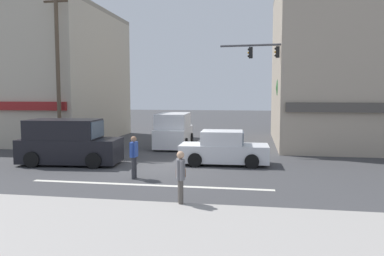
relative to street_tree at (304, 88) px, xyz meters
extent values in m
plane|color=#3D3D3F|center=(-6.71, -7.17, -3.67)|extent=(120.00, 120.00, 0.00)
cube|color=silver|center=(-6.71, -10.67, -3.67)|extent=(9.00, 0.24, 0.01)
cube|color=#9E9993|center=(-6.71, -15.67, -3.59)|extent=(40.00, 5.00, 0.16)
cube|color=#B7AD99|center=(-18.72, 1.67, 0.79)|extent=(10.79, 10.34, 8.93)
cube|color=gray|center=(-18.72, 1.67, 5.41)|extent=(10.79, 10.34, 0.30)
cube|color=tan|center=(3.73, 2.36, 1.41)|extent=(10.65, 10.92, 10.17)
cylinder|color=#4C3823|center=(0.00, 0.00, -2.46)|extent=(0.32, 0.32, 2.43)
sphere|color=#28602D|center=(0.00, 0.00, 0.02)|extent=(3.36, 3.36, 3.36)
cylinder|color=brown|center=(-13.81, -4.00, 0.71)|extent=(0.22, 0.22, 8.77)
cube|color=#473828|center=(-13.81, -4.00, 4.70)|extent=(1.40, 0.12, 0.10)
cylinder|color=#47474C|center=(-0.08, -2.74, -0.57)|extent=(0.18, 0.18, 6.20)
cylinder|color=#47474C|center=(-2.48, -2.57, 2.28)|extent=(4.80, 0.46, 0.12)
cube|color=black|center=(-1.76, -2.62, 1.88)|extent=(0.22, 0.25, 0.60)
sphere|color=black|center=(-1.88, -2.61, 2.06)|extent=(0.12, 0.12, 0.12)
sphere|color=orange|center=(-1.88, -2.61, 1.88)|extent=(0.12, 0.12, 0.12)
sphere|color=black|center=(-1.88, -2.61, 1.70)|extent=(0.12, 0.12, 0.12)
cube|color=black|center=(-3.20, -2.52, 1.88)|extent=(0.22, 0.25, 0.60)
sphere|color=black|center=(-3.32, -2.51, 2.06)|extent=(0.12, 0.12, 0.12)
sphere|color=orange|center=(-3.32, -2.51, 1.88)|extent=(0.12, 0.12, 0.12)
sphere|color=black|center=(-3.32, -2.51, 1.70)|extent=(0.12, 0.12, 0.12)
cube|color=silver|center=(-4.33, -6.15, -3.13)|extent=(4.15, 1.84, 0.80)
cube|color=silver|center=(-4.43, -6.15, -2.41)|extent=(1.95, 1.62, 0.64)
cube|color=#475666|center=(-3.46, -6.12, -2.41)|extent=(0.11, 1.44, 0.54)
cylinder|color=black|center=(-3.09, -5.26, -3.35)|extent=(0.65, 0.20, 0.64)
cylinder|color=black|center=(-3.03, -6.96, -3.35)|extent=(0.65, 0.20, 0.64)
cylinder|color=black|center=(-5.63, -5.34, -3.35)|extent=(0.65, 0.20, 0.64)
cylinder|color=black|center=(-5.57, -7.04, -3.35)|extent=(0.65, 0.20, 0.64)
cube|color=silver|center=(-7.90, -0.74, -3.01)|extent=(2.09, 4.69, 1.10)
cube|color=silver|center=(-7.89, -1.04, -2.01)|extent=(1.97, 3.29, 0.90)
cube|color=#475666|center=(-7.98, 0.58, -2.01)|extent=(1.66, 0.15, 0.76)
cylinder|color=black|center=(-8.90, 0.63, -3.31)|extent=(0.24, 0.73, 0.72)
cylinder|color=black|center=(-7.06, 0.73, -3.31)|extent=(0.24, 0.73, 0.72)
cylinder|color=black|center=(-8.74, -2.22, -3.31)|extent=(0.24, 0.73, 0.72)
cylinder|color=black|center=(-6.91, -2.12, -3.31)|extent=(0.24, 0.73, 0.72)
cube|color=black|center=(-11.44, -7.33, -3.01)|extent=(4.73, 2.18, 1.10)
cube|color=black|center=(-11.74, -7.35, -2.01)|extent=(3.33, 2.04, 0.90)
cube|color=#475666|center=(-10.12, -7.23, -2.01)|extent=(0.19, 1.66, 0.76)
cylinder|color=black|center=(-10.09, -6.30, -3.31)|extent=(0.73, 0.25, 0.72)
cylinder|color=black|center=(-9.95, -8.14, -3.31)|extent=(0.73, 0.25, 0.72)
cylinder|color=black|center=(-12.93, -6.52, -3.31)|extent=(0.73, 0.25, 0.72)
cylinder|color=black|center=(-12.79, -8.35, -3.31)|extent=(0.73, 0.25, 0.72)
cylinder|color=#4C4742|center=(-4.99, -13.27, -3.24)|extent=(0.14, 0.14, 0.86)
cylinder|color=#4C4742|center=(-5.04, -13.10, -3.24)|extent=(0.14, 0.14, 0.86)
cube|color=slate|center=(-5.01, -13.19, -2.52)|extent=(0.32, 0.41, 0.58)
sphere|color=tan|center=(-5.01, -13.19, -2.11)|extent=(0.22, 0.22, 0.22)
cylinder|color=slate|center=(-4.94, -13.42, -2.52)|extent=(0.09, 0.09, 0.56)
cylinder|color=slate|center=(-5.08, -12.96, -2.52)|extent=(0.09, 0.09, 0.56)
cube|color=brown|center=(-5.07, -12.87, -2.70)|extent=(0.30, 0.20, 0.24)
cylinder|color=#333338|center=(-7.55, -9.83, -3.24)|extent=(0.14, 0.14, 0.86)
cylinder|color=#333338|center=(-7.54, -9.65, -3.24)|extent=(0.14, 0.14, 0.86)
cube|color=#2D4CA5|center=(-7.54, -9.74, -2.52)|extent=(0.24, 0.37, 0.58)
sphere|color=#9E7051|center=(-7.54, -9.74, -2.11)|extent=(0.22, 0.22, 0.22)
cylinder|color=#2D4CA5|center=(-7.56, -9.98, -2.52)|extent=(0.09, 0.09, 0.56)
cylinder|color=#2D4CA5|center=(-7.53, -9.50, -2.52)|extent=(0.09, 0.09, 0.56)
camera|label=1|loc=(-2.95, -23.53, -0.38)|focal=35.00mm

